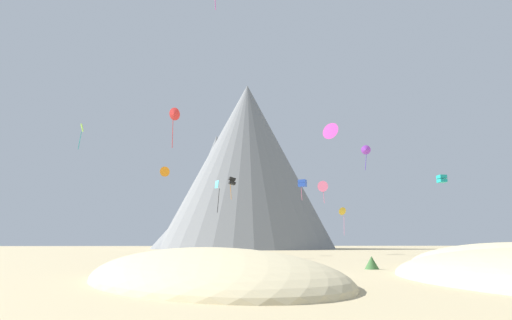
{
  "coord_description": "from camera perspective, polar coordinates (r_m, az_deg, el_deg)",
  "views": [
    {
      "loc": [
        -4.76,
        -29.21,
        2.21
      ],
      "look_at": [
        0.6,
        43.14,
        16.02
      ],
      "focal_mm": 30.16,
      "sensor_mm": 36.0,
      "label": 1
    }
  ],
  "objects": [
    {
      "name": "kite_magenta_mid",
      "position": [
        52.73,
        9.93,
        3.74
      ],
      "size": [
        2.07,
        2.01,
        2.13
      ],
      "rotation": [
        0.0,
        0.0,
        2.38
      ],
      "color": "#D1339E"
    },
    {
      "name": "bush_ridge_crest",
      "position": [
        45.17,
        -8.02,
        -12.99
      ],
      "size": [
        2.95,
        2.95,
        0.77
      ],
      "primitive_type": "cone",
      "rotation": [
        0.0,
        0.0,
        3.48
      ],
      "color": "#386633",
      "rests_on": "ground_plane"
    },
    {
      "name": "kite_rainbow_low",
      "position": [
        73.08,
        8.87,
        -3.5
      ],
      "size": [
        1.72,
        1.17,
        3.77
      ],
      "rotation": [
        0.0,
        0.0,
        2.61
      ],
      "color": "#E5668C"
    },
    {
      "name": "ground_plane",
      "position": [
        29.68,
        5.18,
        -15.01
      ],
      "size": [
        400.0,
        400.0,
        0.0
      ],
      "primitive_type": "plane",
      "color": "#C6B284"
    },
    {
      "name": "kite_gold_low",
      "position": [
        88.76,
        11.43,
        -6.78
      ],
      "size": [
        1.76,
        1.15,
        5.56
      ],
      "rotation": [
        0.0,
        0.0,
        0.3
      ],
      "color": "gold"
    },
    {
      "name": "dune_foreground_right",
      "position": [
        26.28,
        -6.47,
        -15.54
      ],
      "size": [
        20.5,
        25.47,
        3.78
      ],
      "primitive_type": "ellipsoid",
      "rotation": [
        0.0,
        0.0,
        1.96
      ],
      "color": "beige",
      "rests_on": "ground_plane"
    },
    {
      "name": "kite_orange_mid",
      "position": [
        83.21,
        -11.99,
        -1.51
      ],
      "size": [
        2.02,
        1.03,
        1.91
      ],
      "rotation": [
        0.0,
        0.0,
        2.94
      ],
      "color": "orange"
    },
    {
      "name": "kite_blue_low",
      "position": [
        79.39,
        6.17,
        -3.1
      ],
      "size": [
        1.83,
        1.82,
        3.76
      ],
      "rotation": [
        0.0,
        0.0,
        1.14
      ],
      "color": "blue"
    },
    {
      "name": "kite_teal_low",
      "position": [
        69.41,
        23.42,
        -2.31
      ],
      "size": [
        1.21,
        1.23,
        1.13
      ],
      "rotation": [
        0.0,
        0.0,
        0.1
      ],
      "color": "teal"
    },
    {
      "name": "kite_violet_mid",
      "position": [
        57.9,
        14.36,
        1.27
      ],
      "size": [
        1.27,
        0.78,
        3.32
      ],
      "rotation": [
        0.0,
        0.0,
        5.92
      ],
      "color": "purple"
    },
    {
      "name": "kite_lime_mid",
      "position": [
        68.81,
        -22.13,
        3.69
      ],
      "size": [
        0.74,
        1.28,
        3.96
      ],
      "rotation": [
        0.0,
        0.0,
        4.39
      ],
      "color": "#8CD133"
    },
    {
      "name": "kite_black_low",
      "position": [
        72.74,
        -3.2,
        -2.83
      ],
      "size": [
        1.3,
        1.24,
        3.8
      ],
      "rotation": [
        0.0,
        0.0,
        1.78
      ],
      "color": "black"
    },
    {
      "name": "kite_cyan_low",
      "position": [
        60.97,
        -5.15,
        -4.0
      ],
      "size": [
        0.71,
        0.7,
        4.56
      ],
      "rotation": [
        0.0,
        0.0,
        1.67
      ],
      "color": "#33BCDB"
    },
    {
      "name": "bush_far_right",
      "position": [
        37.27,
        15.09,
        -13.01
      ],
      "size": [
        1.51,
        1.51,
        1.05
      ],
      "primitive_type": "cone",
      "rotation": [
        0.0,
        0.0,
        1.21
      ],
      "color": "#386633",
      "rests_on": "ground_plane"
    },
    {
      "name": "bush_far_left",
      "position": [
        40.31,
        -15.4,
        -13.24
      ],
      "size": [
        1.85,
        1.85,
        0.43
      ],
      "primitive_type": "cone",
      "rotation": [
        0.0,
        0.0,
        3.17
      ],
      "color": "#568442",
      "rests_on": "ground_plane"
    },
    {
      "name": "kite_red_mid",
      "position": [
        60.86,
        -10.82,
        5.92
      ],
      "size": [
        1.94,
        1.61,
        5.66
      ],
      "rotation": [
        0.0,
        0.0,
        5.74
      ],
      "color": "red"
    },
    {
      "name": "rock_massif",
      "position": [
        141.5,
        -2.44,
        -1.92
      ],
      "size": [
        78.9,
        78.9,
        54.48
      ],
      "color": "slate",
      "rests_on": "ground_plane"
    }
  ]
}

